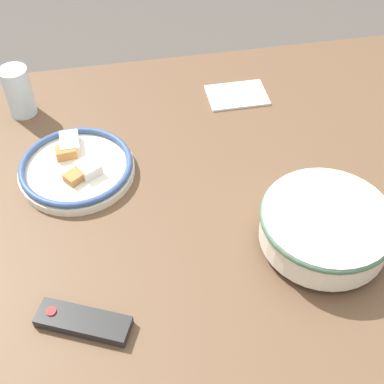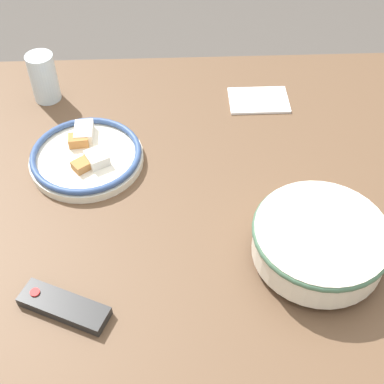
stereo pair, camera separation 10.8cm
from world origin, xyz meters
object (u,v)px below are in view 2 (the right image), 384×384
at_px(noodle_bowl, 319,241).
at_px(drinking_glass, 44,78).
at_px(food_plate, 86,156).
at_px(tv_remote, 64,306).

xyz_separation_m(noodle_bowl, drinking_glass, (0.58, -0.52, 0.01)).
bearing_deg(food_plate, tv_remote, 89.22).
relative_size(noodle_bowl, food_plate, 1.01).
bearing_deg(tv_remote, drinking_glass, 35.17).
relative_size(tv_remote, drinking_glass, 1.37).
bearing_deg(drinking_glass, tv_remote, 100.65).
distance_m(noodle_bowl, food_plate, 0.54).
bearing_deg(tv_remote, food_plate, 23.74).
xyz_separation_m(food_plate, drinking_glass, (0.12, -0.24, 0.04)).
height_order(tv_remote, drinking_glass, drinking_glass).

